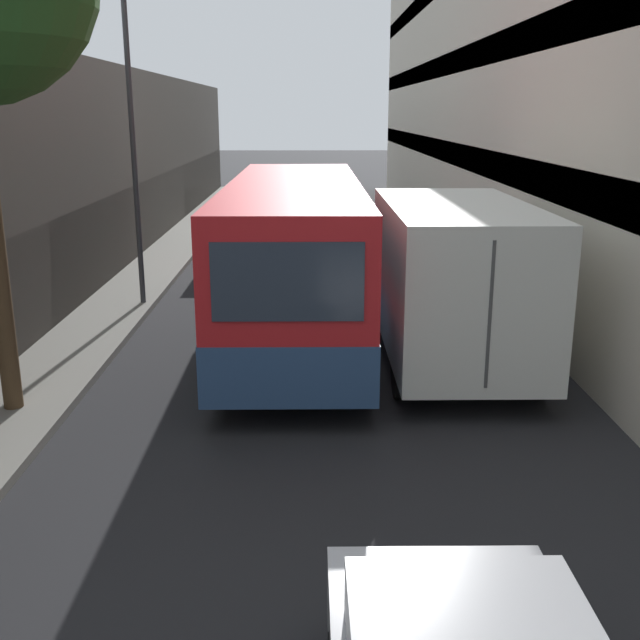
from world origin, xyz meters
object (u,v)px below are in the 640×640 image
Objects in this scene: bus at (295,256)px; box_truck at (447,271)px; panel_van at (254,216)px; street_lamp at (127,52)px.

bus reaches higher than box_truck.
box_truck is 11.49m from panel_van.
street_lamp is at bearing 147.54° from bus.
panel_van is (-4.30, 10.65, -0.41)m from box_truck.
bus is at bearing -32.46° from street_lamp.
panel_van is 0.53× the size of street_lamp.
box_truck is (2.80, -1.17, -0.07)m from bus.
panel_van is (-1.50, 9.48, -0.48)m from bus.
box_truck is 0.89× the size of street_lamp.
panel_van is 8.72m from street_lamp.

